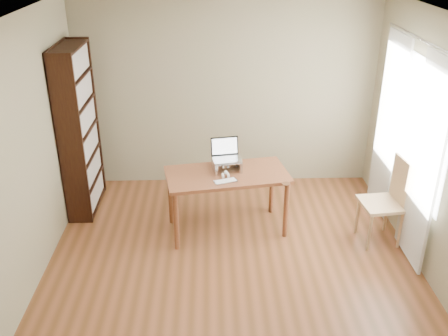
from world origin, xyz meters
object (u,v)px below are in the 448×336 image
bookshelf (79,131)px  chair (389,199)px  desk (227,181)px  cat (225,164)px  laptop (227,153)px  keyboard (225,181)px

bookshelf → chair: size_ratio=2.08×
desk → cat: size_ratio=3.13×
bookshelf → laptop: bearing=-15.5°
bookshelf → laptop: size_ratio=5.88×
cat → chair: size_ratio=0.47×
bookshelf → keyboard: 1.99m
laptop → cat: 0.13m
chair → bookshelf: bearing=159.1°
keyboard → bookshelf: bearing=134.8°
desk → chair: (1.81, -0.29, -0.10)m
bookshelf → cat: 1.87m
keyboard → laptop: bearing=66.5°
laptop → keyboard: bearing=-103.9°
bookshelf → desk: bearing=-19.4°
bookshelf → desk: (1.80, -0.63, -0.40)m
bookshelf → desk: 1.95m
laptop → chair: laptop is taller
desk → cat: (-0.02, 0.11, 0.16)m
bookshelf → cat: bookshelf is taller
laptop → chair: bearing=-23.0°
laptop → chair: 1.90m
desk → cat: bearing=91.9°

